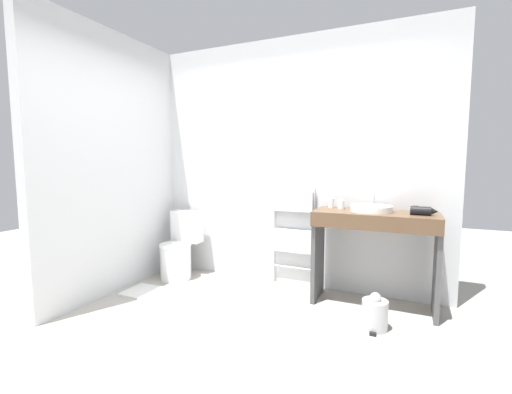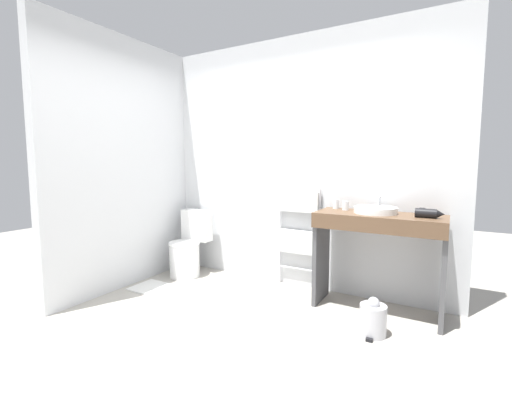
{
  "view_description": "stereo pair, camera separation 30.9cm",
  "coord_description": "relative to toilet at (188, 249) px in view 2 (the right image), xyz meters",
  "views": [
    {
      "loc": [
        1.22,
        -2.06,
        1.35
      ],
      "look_at": [
        -0.05,
        0.75,
        1.04
      ],
      "focal_mm": 24.0,
      "sensor_mm": 36.0,
      "label": 1
    },
    {
      "loc": [
        1.49,
        -1.92,
        1.35
      ],
      "look_at": [
        -0.05,
        0.75,
        1.04
      ],
      "focal_mm": 24.0,
      "sensor_mm": 36.0,
      "label": 2
    }
  ],
  "objects": [
    {
      "name": "vanity_counter",
      "position": [
        2.17,
        0.05,
        0.3
      ],
      "size": [
        1.09,
        0.46,
        0.9
      ],
      "color": "brown",
      "rests_on": "ground_plane"
    },
    {
      "name": "hair_dryer",
      "position": [
        2.55,
        0.04,
        0.62
      ],
      "size": [
        0.22,
        0.18,
        0.08
      ],
      "color": "black",
      "rests_on": "vanity_counter"
    },
    {
      "name": "cup_near_edge",
      "position": [
        1.84,
        0.15,
        0.62
      ],
      "size": [
        0.06,
        0.06,
        0.09
      ],
      "color": "white",
      "rests_on": "vanity_counter"
    },
    {
      "name": "cup_near_wall",
      "position": [
        1.73,
        0.2,
        0.63
      ],
      "size": [
        0.06,
        0.06,
        0.09
      ],
      "color": "white",
      "rests_on": "vanity_counter"
    },
    {
      "name": "sink_basin",
      "position": [
        2.13,
        0.08,
        0.61
      ],
      "size": [
        0.38,
        0.38,
        0.06
      ],
      "color": "white",
      "rests_on": "vanity_counter"
    },
    {
      "name": "wall_back",
      "position": [
        1.23,
        0.39,
        1.02
      ],
      "size": [
        3.33,
        0.12,
        2.67
      ],
      "primitive_type": "cube",
      "color": "silver",
      "rests_on": "ground_plane"
    },
    {
      "name": "wall_side",
      "position": [
        -0.38,
        -0.41,
        1.02
      ],
      "size": [
        0.12,
        2.2,
        2.67
      ],
      "primitive_type": "cube",
      "color": "silver",
      "rests_on": "ground_plane"
    },
    {
      "name": "faucet",
      "position": [
        2.13,
        0.25,
        0.67
      ],
      "size": [
        0.02,
        0.1,
        0.14
      ],
      "color": "silver",
      "rests_on": "vanity_counter"
    },
    {
      "name": "bath_mat",
      "position": [
        0.04,
        -0.55,
        -0.31
      ],
      "size": [
        0.56,
        0.36,
        0.01
      ],
      "primitive_type": "cube",
      "color": "silver",
      "rests_on": "ground_plane"
    },
    {
      "name": "ground_plane",
      "position": [
        1.23,
        -1.16,
        -0.32
      ],
      "size": [
        12.0,
        12.0,
        0.0
      ],
      "primitive_type": "plane",
      "color": "#A8A399"
    },
    {
      "name": "trash_bin",
      "position": [
        2.23,
        -0.4,
        -0.19
      ],
      "size": [
        0.21,
        0.24,
        0.31
      ],
      "color": "#B7B7BC",
      "rests_on": "ground_plane"
    },
    {
      "name": "towel_radiator",
      "position": [
        1.31,
        0.27,
        0.36
      ],
      "size": [
        0.48,
        0.06,
        1.08
      ],
      "color": "silver",
      "rests_on": "ground_plane"
    },
    {
      "name": "toilet",
      "position": [
        0.0,
        0.0,
        0.0
      ],
      "size": [
        0.37,
        0.49,
        0.78
      ],
      "color": "white",
      "rests_on": "ground_plane"
    }
  ]
}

